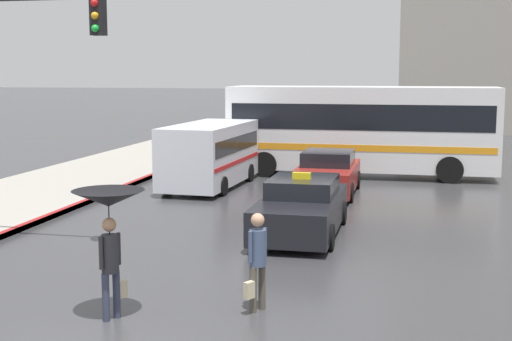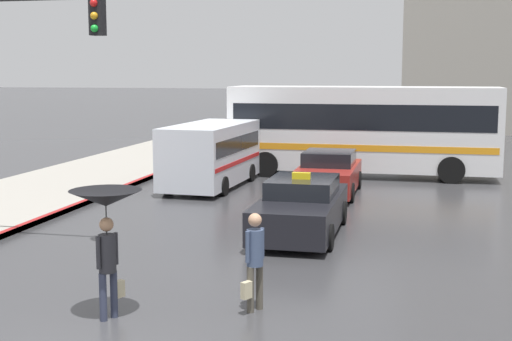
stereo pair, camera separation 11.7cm
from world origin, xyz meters
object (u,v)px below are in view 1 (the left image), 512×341
pedestrian_with_umbrella (109,212)px  pedestrian_man (257,256)px  ambulance_van (210,152)px  city_bus (361,127)px  taxi (302,208)px  traffic_light (16,68)px  sedan_red (327,174)px

pedestrian_with_umbrella → pedestrian_man: bearing=-41.4°
ambulance_van → city_bus: city_bus is taller
ambulance_van → pedestrian_man: ambulance_van is taller
taxi → traffic_light: size_ratio=0.79×
city_bus → pedestrian_man: (-0.49, -16.05, -0.94)m
taxi → city_bus: (0.66, 10.28, 1.23)m
taxi → traffic_light: 7.33m
sedan_red → pedestrian_man: (0.24, -11.64, 0.28)m
taxi → city_bus: bearing=-93.6°
taxi → pedestrian_with_umbrella: 7.06m
sedan_red → ambulance_van: 4.18m
sedan_red → traffic_light: (-5.80, -8.63, 3.38)m
sedan_red → city_bus: city_bus is taller
sedan_red → pedestrian_with_umbrella: (-1.95, -12.54, 1.11)m
taxi → traffic_light: (-5.88, -2.76, 3.38)m
pedestrian_with_umbrella → traffic_light: traffic_light is taller
city_bus → traffic_light: (-6.54, -13.05, 2.15)m
taxi → ambulance_van: ambulance_van is taller
pedestrian_with_umbrella → traffic_light: (-3.85, 3.91, 2.27)m
taxi → pedestrian_with_umbrella: (-2.03, -6.67, 1.11)m
ambulance_van → pedestrian_man: size_ratio=3.23×
ambulance_van → city_bus: (4.84, 3.89, 0.66)m
pedestrian_with_umbrella → pedestrian_man: 2.52m
taxi → ambulance_van: size_ratio=0.86×
ambulance_van → traffic_light: (-1.70, -9.15, 2.82)m
pedestrian_man → traffic_light: (-6.05, 3.00, 3.10)m
traffic_light → pedestrian_man: bearing=-26.4°
taxi → pedestrian_man: size_ratio=2.77×
taxi → city_bus: size_ratio=0.46×
sedan_red → traffic_light: 10.94m
city_bus → pedestrian_with_umbrella: bearing=171.2°
pedestrian_with_umbrella → pedestrian_man: pedestrian_with_umbrella is taller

